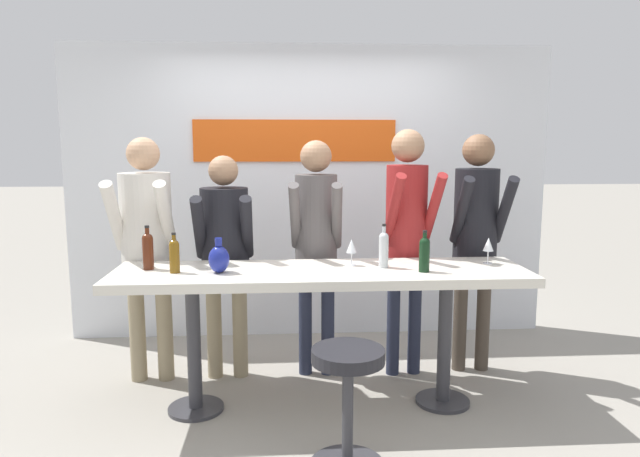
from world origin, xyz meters
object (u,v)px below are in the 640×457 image
Objects in this scene: person_center_left at (316,229)px; decorative_vase at (219,259)px; wine_glass_0 at (488,245)px; person_center at (407,221)px; wine_bottle_3 at (424,253)px; person_left at (225,242)px; wine_bottle_1 at (148,249)px; bar_stool at (348,390)px; tasting_table at (321,288)px; wine_bottle_2 at (384,248)px; wine_glass_1 at (352,247)px; wine_bottle_0 at (174,254)px; person_far_left at (146,232)px; person_center_right at (476,224)px.

decorative_vase is at bearing -132.68° from person_center_left.
person_center is at bearing 139.90° from wine_glass_0.
wine_bottle_3 is at bearing -40.65° from person_center_left.
person_left is 1.45m from wine_bottle_3.
wine_bottle_1 is at bearing -135.68° from person_left.
wine_glass_0 is (0.49, 0.21, 0.00)m from wine_bottle_3.
bar_stool is 1.44m from person_center_left.
tasting_table is at bearing -174.56° from wine_glass_0.
person_left is (-0.66, 0.54, 0.21)m from tasting_table.
wine_bottle_3 is 1.20× the size of decorative_vase.
person_center_left is 1.20m from wine_bottle_1.
decorative_vase is (-1.05, -0.08, -0.04)m from wine_bottle_2.
wine_bottle_2 reaches higher than bar_stool.
wine_bottle_1 reaches higher than bar_stool.
person_center_left is at bearing 42.63° from decorative_vase.
person_left reaches higher than wine_glass_1.
wine_bottle_3 reaches higher than wine_glass_0.
person_center is (0.66, 0.50, 0.36)m from tasting_table.
wine_bottle_0 reaches higher than bar_stool.
decorative_vase is at bearing -15.37° from wine_bottle_1.
person_center_right is (2.40, 0.04, 0.03)m from person_far_left.
wine_bottle_3 reaches higher than tasting_table.
person_far_left is 6.73× the size of wine_bottle_3.
wine_bottle_2 is at bearing 2.83° from wine_bottle_0.
person_center_left is 0.48m from wine_glass_1.
person_center is at bearing 18.75° from wine_bottle_0.
bar_stool is at bearing -128.33° from person_center_right.
wine_bottle_1 is 0.99× the size of wine_bottle_2.
wine_glass_0 is (1.13, 0.11, 0.25)m from tasting_table.
wine_bottle_0 is 1.13m from wine_glass_1.
wine_bottle_0 is (-1.01, 0.70, 0.60)m from bar_stool.
person_center_right reaches higher than person_left.
decorative_vase is at bearing -3.79° from wine_bottle_0.
person_center is 0.53m from person_center_right.
wine_bottle_0 is 1.56m from wine_bottle_3.
decorative_vase is at bearing 136.97° from bar_stool.
person_center_right is 10.13× the size of wine_glass_0.
person_center_right is at bearing 5.00° from person_center_left.
tasting_table is 1.35m from person_far_left.
person_far_left is 1.47m from wine_glass_1.
tasting_table is 1.45× the size of person_center.
tasting_table is 0.90m from person_center.
person_center_left is 0.97× the size of person_center_right.
decorative_vase is (0.28, -0.02, -0.03)m from wine_bottle_0.
person_left is 0.59m from decorative_vase.
wine_bottle_3 reaches higher than decorative_vase.
person_center_left reaches higher than wine_glass_0.
person_center_right is at bearing 49.99° from wine_bottle_3.
person_center_right is 6.28× the size of wine_bottle_2.
person_far_left reaches higher than wine_bottle_1.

